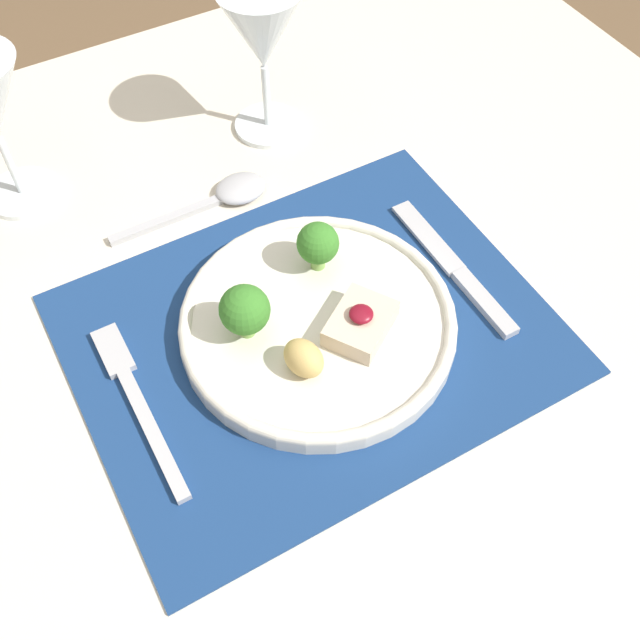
# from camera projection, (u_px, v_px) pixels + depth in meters

# --- Properties ---
(ground_plane) EXTENTS (8.00, 8.00, 0.00)m
(ground_plane) POSITION_uv_depth(u_px,v_px,m) (315.00, 576.00, 1.27)
(ground_plane) COLOR brown
(dining_table) EXTENTS (1.12, 1.05, 0.72)m
(dining_table) POSITION_uv_depth(u_px,v_px,m) (312.00, 388.00, 0.76)
(dining_table) COLOR beige
(dining_table) RESTS_ON ground_plane
(placemat) EXTENTS (0.42, 0.33, 0.00)m
(placemat) POSITION_uv_depth(u_px,v_px,m) (311.00, 334.00, 0.68)
(placemat) COLOR navy
(placemat) RESTS_ON dining_table
(dinner_plate) EXTENTS (0.25, 0.25, 0.07)m
(dinner_plate) POSITION_uv_depth(u_px,v_px,m) (318.00, 323.00, 0.67)
(dinner_plate) COLOR silver
(dinner_plate) RESTS_ON placemat
(fork) EXTENTS (0.02, 0.19, 0.01)m
(fork) POSITION_uv_depth(u_px,v_px,m) (135.00, 395.00, 0.64)
(fork) COLOR #B2B2B7
(fork) RESTS_ON placemat
(knife) EXTENTS (0.02, 0.19, 0.01)m
(knife) POSITION_uv_depth(u_px,v_px,m) (460.00, 275.00, 0.72)
(knife) COLOR #B2B2B7
(knife) RESTS_ON placemat
(spoon) EXTENTS (0.17, 0.04, 0.02)m
(spoon) POSITION_uv_depth(u_px,v_px,m) (227.00, 194.00, 0.78)
(spoon) COLOR #B2B2B7
(spoon) RESTS_ON dining_table
(wine_glass_near) EXTENTS (0.09, 0.09, 0.17)m
(wine_glass_near) POSITION_uv_depth(u_px,v_px,m) (262.00, 35.00, 0.76)
(wine_glass_near) COLOR white
(wine_glass_near) RESTS_ON dining_table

